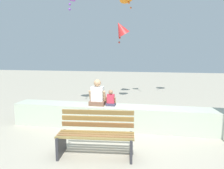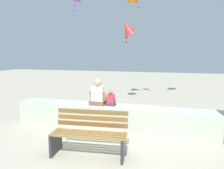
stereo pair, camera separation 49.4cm
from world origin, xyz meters
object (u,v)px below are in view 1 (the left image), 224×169
park_bench (96,135)px  person_child (111,99)px  kite_red (121,29)px  person_adult (97,95)px

park_bench → person_child: 1.64m
person_child → kite_red: size_ratio=0.47×
park_bench → person_adult: bearing=103.6°
person_adult → kite_red: bearing=85.6°
person_child → kite_red: (-0.15, 3.00, 2.31)m
park_bench → person_child: bearing=90.1°
person_adult → person_child: 0.40m
park_bench → person_child: person_child is taller
park_bench → person_adult: size_ratio=2.18×
person_child → person_adult: bearing=-179.9°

